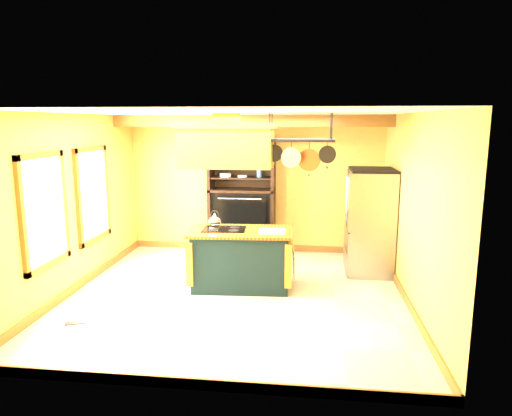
% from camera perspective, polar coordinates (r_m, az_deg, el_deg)
% --- Properties ---
extents(floor, '(5.00, 5.00, 0.00)m').
position_cam_1_polar(floor, '(7.01, -2.48, -10.82)').
color(floor, beige).
rests_on(floor, ground).
extents(ceiling, '(5.00, 5.00, 0.00)m').
position_cam_1_polar(ceiling, '(6.52, -2.67, 11.82)').
color(ceiling, white).
rests_on(ceiling, wall_back).
extents(wall_back, '(5.00, 0.02, 2.70)m').
position_cam_1_polar(wall_back, '(9.08, -0.06, 2.97)').
color(wall_back, gold).
rests_on(wall_back, floor).
extents(wall_front, '(5.00, 0.02, 2.70)m').
position_cam_1_polar(wall_front, '(4.25, -7.96, -6.09)').
color(wall_front, gold).
rests_on(wall_front, floor).
extents(wall_left, '(0.02, 5.00, 2.70)m').
position_cam_1_polar(wall_left, '(7.45, -21.92, 0.49)').
color(wall_left, gold).
rests_on(wall_left, floor).
extents(wall_right, '(0.02, 5.00, 2.70)m').
position_cam_1_polar(wall_right, '(6.71, 19.01, -0.37)').
color(wall_right, gold).
rests_on(wall_right, floor).
extents(ceiling_beam, '(5.00, 0.15, 0.20)m').
position_cam_1_polar(ceiling_beam, '(8.20, -0.72, 10.83)').
color(ceiling_beam, '#99662F').
rests_on(ceiling_beam, ceiling).
extents(window_near, '(0.06, 1.06, 1.56)m').
position_cam_1_polar(window_near, '(6.74, -24.89, -0.30)').
color(window_near, '#99662F').
rests_on(window_near, wall_left).
extents(window_far, '(0.06, 1.06, 1.56)m').
position_cam_1_polar(window_far, '(7.95, -19.68, 1.60)').
color(window_far, '#99662F').
rests_on(window_far, wall_left).
extents(kitchen_island, '(1.64, 0.98, 1.11)m').
position_cam_1_polar(kitchen_island, '(7.19, -1.91, -6.29)').
color(kitchen_island, black).
rests_on(kitchen_island, floor).
extents(range_hood, '(1.45, 0.82, 0.80)m').
position_cam_1_polar(range_hood, '(6.92, -3.64, 8.00)').
color(range_hood, '#B28C2C').
rests_on(range_hood, ceiling).
extents(pot_rack, '(1.04, 0.49, 0.86)m').
position_cam_1_polar(pot_rack, '(6.81, 5.62, 7.68)').
color(pot_rack, black).
rests_on(pot_rack, ceiling).
extents(refrigerator, '(0.76, 0.90, 1.76)m').
position_cam_1_polar(refrigerator, '(8.05, 13.98, -1.92)').
color(refrigerator, gray).
rests_on(refrigerator, floor).
extents(hutch, '(1.27, 0.58, 2.25)m').
position_cam_1_polar(hutch, '(8.95, -1.72, -0.24)').
color(hutch, black).
rests_on(hutch, floor).
extents(floor_register, '(0.30, 0.22, 0.01)m').
position_cam_1_polar(floor_register, '(6.54, -21.55, -13.18)').
color(floor_register, black).
rests_on(floor_register, floor).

